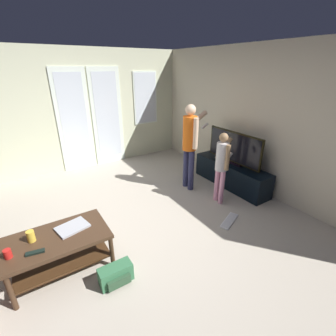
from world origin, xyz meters
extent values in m
cube|color=#B6AB9B|center=(0.00, 0.00, -0.01)|extent=(5.36, 5.58, 0.02)
cube|color=beige|center=(0.00, 2.76, 1.25)|extent=(5.36, 0.06, 2.51)
cube|color=white|center=(0.12, 2.72, 1.05)|extent=(0.69, 0.02, 2.17)
cube|color=silver|center=(0.12, 2.70, 1.10)|extent=(0.53, 0.01, 1.87)
cube|color=white|center=(0.85, 2.72, 1.05)|extent=(0.69, 0.02, 2.17)
cube|color=silver|center=(0.85, 2.70, 1.10)|extent=(0.53, 0.01, 1.87)
cube|color=white|center=(1.83, 2.72, 1.43)|extent=(0.61, 0.02, 1.22)
cube|color=silver|center=(1.83, 2.70, 1.43)|extent=(0.55, 0.01, 1.16)
cube|color=beige|center=(2.65, 0.00, 1.25)|extent=(0.06, 5.58, 2.51)
cube|color=#402A1A|center=(-0.81, -0.17, 0.43)|extent=(1.05, 0.62, 0.04)
cube|color=#3E2613|center=(-0.81, -0.17, 0.16)|extent=(0.97, 0.54, 0.02)
cylinder|color=#402A1A|center=(-1.30, -0.44, 0.21)|extent=(0.05, 0.05, 0.41)
cylinder|color=#402A1A|center=(-0.32, -0.44, 0.21)|extent=(0.05, 0.05, 0.41)
cylinder|color=#402A1A|center=(-1.30, 0.10, 0.21)|extent=(0.05, 0.05, 0.41)
cylinder|color=#402A1A|center=(-0.32, 0.10, 0.21)|extent=(0.05, 0.05, 0.41)
cube|color=black|center=(2.34, 0.27, 0.23)|extent=(0.41, 1.58, 0.46)
cube|color=black|center=(2.34, -0.51, 0.25)|extent=(0.35, 0.02, 0.26)
cube|color=black|center=(2.34, 0.27, 0.48)|extent=(0.08, 0.42, 0.04)
cube|color=black|center=(2.34, 0.27, 0.78)|extent=(0.04, 1.21, 0.57)
cube|color=black|center=(2.32, 0.27, 0.78)|extent=(0.00, 1.16, 0.52)
cylinder|color=#2F3155|center=(1.59, 0.56, 0.38)|extent=(0.11, 0.11, 0.76)
cylinder|color=#2F3155|center=(1.59, 0.72, 0.38)|extent=(0.11, 0.11, 0.76)
cylinder|color=orange|center=(1.59, 0.64, 1.06)|extent=(0.25, 0.25, 0.60)
sphere|color=beige|center=(1.59, 0.64, 1.47)|extent=(0.18, 0.18, 0.18)
cylinder|color=beige|center=(1.58, 0.47, 1.09)|extent=(0.09, 0.09, 0.53)
cylinder|color=beige|center=(1.83, 0.80, 1.23)|extent=(0.51, 0.11, 0.33)
cube|color=white|center=(2.06, 0.79, 1.10)|extent=(0.14, 0.05, 0.09)
cylinder|color=pink|center=(1.71, -0.11, 0.29)|extent=(0.08, 0.08, 0.59)
cylinder|color=pink|center=(1.72, 0.01, 0.29)|extent=(0.08, 0.08, 0.59)
cylinder|color=silver|center=(1.71, -0.05, 0.82)|extent=(0.19, 0.19, 0.46)
sphere|color=#91704C|center=(1.71, -0.05, 1.13)|extent=(0.14, 0.14, 0.14)
cylinder|color=#91704C|center=(1.70, -0.18, 0.84)|extent=(0.07, 0.07, 0.41)
cylinder|color=#91704C|center=(1.86, 0.07, 0.89)|extent=(0.32, 0.10, 0.35)
cube|color=white|center=(1.99, 0.05, 0.74)|extent=(0.12, 0.05, 0.13)
cube|color=#346C46|center=(-0.38, -0.67, 0.10)|extent=(0.35, 0.16, 0.21)
cube|color=#2D4B32|center=(-0.38, -0.77, 0.08)|extent=(0.25, 0.04, 0.10)
cube|color=white|center=(1.45, -0.57, 0.01)|extent=(0.46, 0.29, 0.02)
cube|color=silver|center=(1.45, -0.57, 0.02)|extent=(0.40, 0.25, 0.00)
cube|color=#AAACB3|center=(-0.64, -0.11, 0.46)|extent=(0.38, 0.32, 0.02)
cylinder|color=red|center=(-1.26, -0.25, 0.50)|extent=(0.07, 0.07, 0.09)
cylinder|color=gold|center=(-1.05, -0.10, 0.51)|extent=(0.08, 0.08, 0.12)
cube|color=black|center=(-1.04, -0.32, 0.46)|extent=(0.18, 0.08, 0.02)
camera|label=1|loc=(-0.92, -2.54, 2.14)|focal=25.33mm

